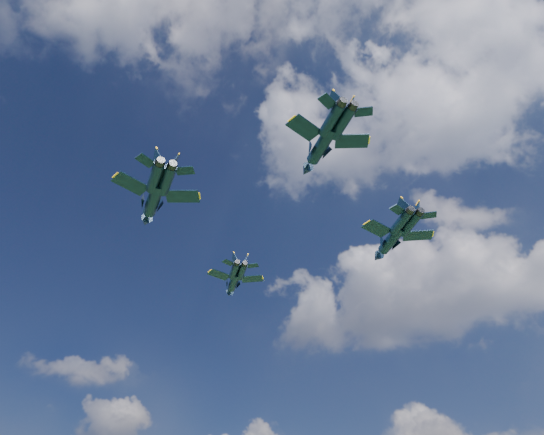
{
  "coord_description": "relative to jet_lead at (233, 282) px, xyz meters",
  "views": [
    {
      "loc": [
        25.77,
        -58.71,
        11.15
      ],
      "look_at": [
        -6.61,
        1.93,
        63.4
      ],
      "focal_mm": 35.0,
      "sensor_mm": 36.0,
      "label": 1
    }
  ],
  "objects": [
    {
      "name": "jet_slot",
      "position": [
        30.41,
        -27.13,
        -1.27
      ],
      "size": [
        13.86,
        12.98,
        3.66
      ],
      "rotation": [
        0.0,
        0.0,
        0.84
      ],
      "color": "black"
    },
    {
      "name": "jet_lead",
      "position": [
        0.0,
        0.0,
        0.0
      ],
      "size": [
        11.97,
        12.71,
        3.36
      ],
      "rotation": [
        0.0,
        0.0,
        0.73
      ],
      "color": "black"
    },
    {
      "name": "jet_right",
      "position": [
        31.19,
        1.4,
        0.56
      ],
      "size": [
        14.67,
        15.07,
        4.05
      ],
      "rotation": [
        0.0,
        0.0,
        0.76
      ],
      "color": "black"
    },
    {
      "name": "jet_left",
      "position": [
        3.01,
        -28.38,
        -1.05
      ],
      "size": [
        15.88,
        14.37,
        4.13
      ],
      "rotation": [
        0.0,
        0.0,
        0.87
      ],
      "color": "black"
    }
  ]
}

